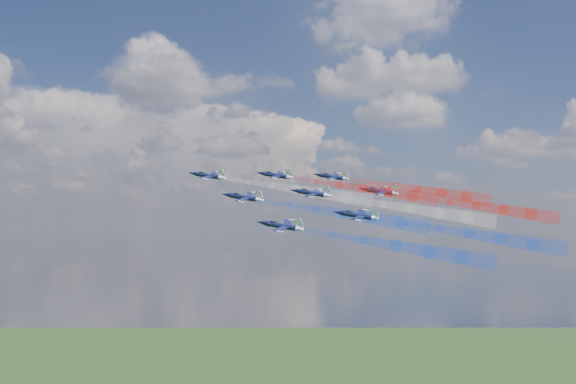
# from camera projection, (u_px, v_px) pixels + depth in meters

# --- Properties ---
(jet_lead) EXTENTS (12.44, 10.99, 6.75)m
(jet_lead) POSITION_uv_depth(u_px,v_px,m) (208.00, 176.00, 154.44)
(jet_lead) COLOR black
(trail_lead) EXTENTS (36.13, 13.35, 10.28)m
(trail_lead) POSITION_uv_depth(u_px,v_px,m) (296.00, 189.00, 148.23)
(trail_lead) COLOR white
(jet_inner_left) EXTENTS (12.44, 10.99, 6.75)m
(jet_inner_left) POSITION_uv_depth(u_px,v_px,m) (244.00, 197.00, 139.34)
(jet_inner_left) COLOR black
(trail_inner_left) EXTENTS (36.13, 13.35, 10.28)m
(trail_inner_left) POSITION_uv_depth(u_px,v_px,m) (344.00, 214.00, 133.13)
(trail_inner_left) COLOR blue
(jet_inner_right) EXTENTS (12.44, 10.99, 6.75)m
(jet_inner_right) POSITION_uv_depth(u_px,v_px,m) (276.00, 175.00, 160.12)
(jet_inner_right) COLOR black
(trail_inner_right) EXTENTS (36.13, 13.35, 10.28)m
(trail_inner_right) POSITION_uv_depth(u_px,v_px,m) (363.00, 188.00, 153.92)
(trail_inner_right) COLOR red
(jet_outer_left) EXTENTS (12.44, 10.99, 6.75)m
(jet_outer_left) POSITION_uv_depth(u_px,v_px,m) (282.00, 226.00, 124.42)
(jet_outer_left) COLOR black
(trail_outer_left) EXTENTS (36.13, 13.35, 10.28)m
(trail_outer_left) POSITION_uv_depth(u_px,v_px,m) (396.00, 246.00, 118.22)
(trail_outer_left) COLOR blue
(jet_center_third) EXTENTS (12.44, 10.99, 6.75)m
(jet_center_third) POSITION_uv_depth(u_px,v_px,m) (312.00, 193.00, 144.77)
(jet_center_third) COLOR black
(trail_center_third) EXTENTS (36.13, 13.35, 10.28)m
(trail_center_third) POSITION_uv_depth(u_px,v_px,m) (411.00, 208.00, 138.57)
(trail_center_third) COLOR white
(jet_outer_right) EXTENTS (12.44, 10.99, 6.75)m
(jet_outer_right) POSITION_uv_depth(u_px,v_px,m) (332.00, 177.00, 167.43)
(jet_outer_right) COLOR black
(trail_outer_right) EXTENTS (36.13, 13.35, 10.28)m
(trail_outer_right) POSITION_uv_depth(u_px,v_px,m) (418.00, 189.00, 161.23)
(trail_outer_right) COLOR red
(jet_rear_left) EXTENTS (12.44, 10.99, 6.75)m
(jet_rear_left) POSITION_uv_depth(u_px,v_px,m) (358.00, 215.00, 131.44)
(jet_rear_left) COLOR black
(trail_rear_left) EXTENTS (36.13, 13.35, 10.28)m
(trail_rear_left) POSITION_uv_depth(u_px,v_px,m) (469.00, 233.00, 125.23)
(trail_rear_left) COLOR blue
(jet_rear_right) EXTENTS (12.44, 10.99, 6.75)m
(jet_rear_right) POSITION_uv_depth(u_px,v_px,m) (380.00, 191.00, 152.83)
(jet_rear_right) COLOR black
(trail_rear_right) EXTENTS (36.13, 13.35, 10.28)m
(trail_rear_right) POSITION_uv_depth(u_px,v_px,m) (476.00, 206.00, 146.62)
(trail_rear_right) COLOR red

